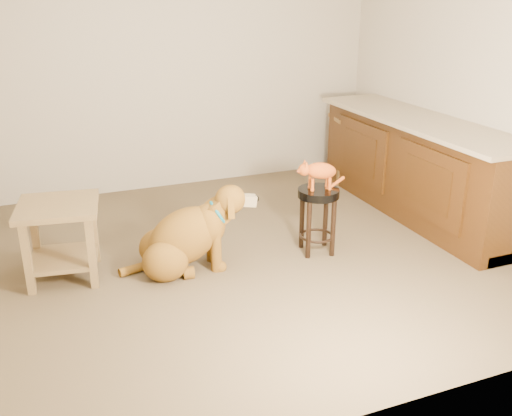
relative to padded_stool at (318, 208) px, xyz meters
name	(u,v)px	position (x,y,z in m)	size (l,w,h in m)	color
floor	(240,256)	(-0.64, 0.15, -0.39)	(4.50, 4.00, 0.01)	brown
room_shell	(237,47)	(-0.64, 0.15, 1.28)	(4.54, 4.04, 2.62)	#AEA38C
cabinet_run	(418,169)	(1.31, 0.45, 0.05)	(0.70, 2.56, 0.94)	#3D220A
padded_stool	(318,208)	(0.00, 0.00, 0.00)	(0.34, 0.34, 0.55)	black
wood_stool	(349,147)	(1.21, 1.56, 0.00)	(0.47, 0.47, 0.75)	brown
side_table	(60,229)	(-1.99, 0.31, 0.00)	(0.66, 0.66, 0.60)	brown
golden_retriever	(186,238)	(-1.10, 0.09, -0.13)	(1.11, 0.58, 0.71)	brown
tabby_kitten	(318,172)	(-0.01, 0.00, 0.31)	(0.44, 0.17, 0.27)	#A24110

